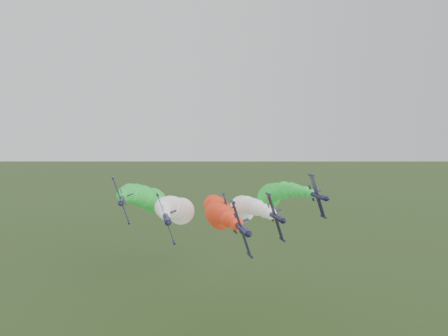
{
  "coord_description": "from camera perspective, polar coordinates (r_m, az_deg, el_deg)",
  "views": [
    {
      "loc": [
        -15.09,
        -68.47,
        59.74
      ],
      "look_at": [
        0.72,
        11.33,
        53.63
      ],
      "focal_mm": 35.0,
      "sensor_mm": 36.0,
      "label": 1
    }
  ],
  "objects": [
    {
      "name": "jet_outer_right",
      "position": [
        136.74,
        6.32,
        -3.53
      ],
      "size": [
        13.71,
        70.48,
        17.49
      ],
      "rotation": [
        0.0,
        1.25,
        0.0
      ],
      "color": "#131135",
      "rests_on": "ground"
    },
    {
      "name": "jet_inner_left",
      "position": [
        125.39,
        -6.48,
        -5.34
      ],
      "size": [
        14.61,
        71.38,
        18.39
      ],
      "rotation": [
        0.0,
        1.25,
        0.0
      ],
      "color": "#131135",
      "rests_on": "ground"
    },
    {
      "name": "jet_lead",
      "position": [
        115.72,
        -0.57,
        -6.05
      ],
      "size": [
        14.44,
        71.21,
        18.22
      ],
      "rotation": [
        0.0,
        1.25,
        0.0
      ],
      "color": "#131135",
      "rests_on": "ground"
    },
    {
      "name": "jet_inner_right",
      "position": [
        128.01,
        2.5,
        -5.26
      ],
      "size": [
        14.37,
        71.15,
        18.15
      ],
      "rotation": [
        0.0,
        1.25,
        0.0
      ],
      "color": "#131135",
      "rests_on": "ground"
    },
    {
      "name": "jet_trail",
      "position": [
        142.16,
        -1.13,
        -5.01
      ],
      "size": [
        13.77,
        70.54,
        17.55
      ],
      "rotation": [
        0.0,
        1.25,
        0.0
      ],
      "color": "#131135",
      "rests_on": "ground"
    },
    {
      "name": "jet_outer_left",
      "position": [
        131.16,
        -10.26,
        -3.82
      ],
      "size": [
        14.12,
        70.9,
        17.9
      ],
      "rotation": [
        0.0,
        1.25,
        0.0
      ],
      "color": "#131135",
      "rests_on": "ground"
    }
  ]
}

